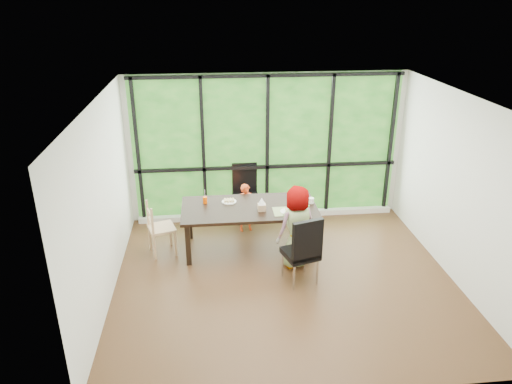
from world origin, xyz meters
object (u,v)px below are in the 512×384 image
Objects in this scene: dining_table at (249,227)px; orange_cup at (205,200)px; chair_interior_leather at (300,249)px; plate_near at (288,212)px; child_toddler at (246,208)px; plate_far at (229,202)px; child_older at (295,227)px; white_mug at (311,201)px; chair_window_leather at (247,194)px; tissue_box at (262,207)px; green_cup at (307,209)px; chair_end_beech at (162,228)px.

orange_cup reaches higher than dining_table.
dining_table is 1.26m from chair_interior_leather.
orange_cup is (-1.31, 0.48, 0.05)m from plate_near.
child_toddler is 0.61m from plate_far.
child_older reaches higher than white_mug.
chair_window_leather is 1.23× the size of child_toddler.
child_toddler is at bearing 103.11° from tissue_box.
dining_table is 0.65m from child_toddler.
child_older reaches higher than dining_table.
green_cup is at bearing -151.83° from child_older.
chair_end_beech reaches higher than tissue_box.
dining_table is at bearing 140.51° from tissue_box.
plate_near is (0.91, -0.48, 0.00)m from plate_far.
child_older is 5.42× the size of plate_far.
child_toddler reaches higher than orange_cup.
plate_near is at bearing -73.80° from chair_window_leather.
child_toddler is 1.25m from white_mug.
dining_table is 1.03m from green_cup.
chair_window_leather is at bearing 87.55° from dining_table.
tissue_box is at bearing -166.93° from white_mug.
plate_far is at bearing 144.39° from dining_table.
chair_interior_leather is at bearing -58.69° from dining_table.
chair_end_beech reaches higher than plate_near.
plate_far and plate_near have the same top height.
green_cup is at bearing -12.53° from tissue_box.
white_mug is at bearing -143.38° from child_older.
orange_cup reaches higher than plate_near.
child_toddler is 6.99× the size of tissue_box.
chair_end_beech is 2.48m from white_mug.
chair_window_leather is 0.90m from plate_far.
child_toddler is 1.35m from green_cup.
chair_end_beech is at bearing 172.78° from green_cup.
green_cup is at bearing -123.92° from chair_interior_leather.
chair_window_leather and chair_interior_leather have the same top height.
green_cup is (0.29, -0.05, 0.05)m from plate_near.
child_older is 0.36m from plate_near.
green_cup is at bearing -23.99° from plate_far.
chair_window_leather is 8.67× the size of green_cup.
tissue_box is (1.61, -0.14, 0.35)m from chair_end_beech.
white_mug is (0.14, 0.35, -0.02)m from green_cup.
green_cup reaches higher than dining_table.
chair_interior_leather is (0.61, -2.09, 0.00)m from chair_window_leather.
chair_interior_leather is at bearing -53.29° from plate_far.
child_older is 14.44× the size of white_mug.
chair_interior_leather reaches higher than orange_cup.
tissue_box is at bearing -90.22° from chair_window_leather.
chair_interior_leather is at bearing -108.93° from white_mug.
plate_far is at bearing 151.99° from plate_near.
child_older is 1.59m from orange_cup.
plate_far is at bearing 172.26° from white_mug.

